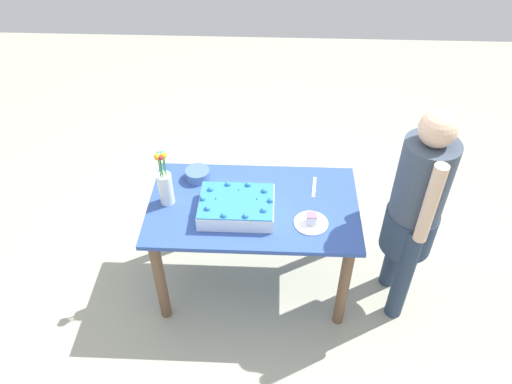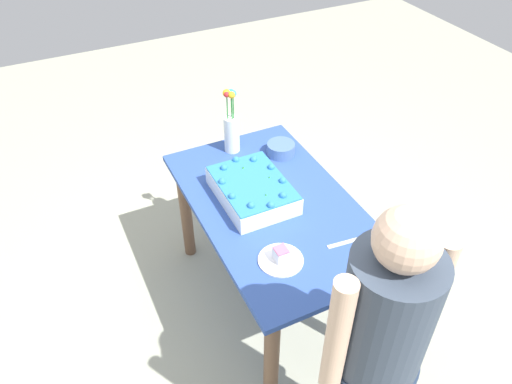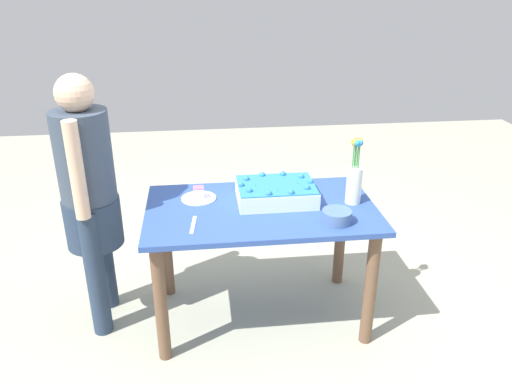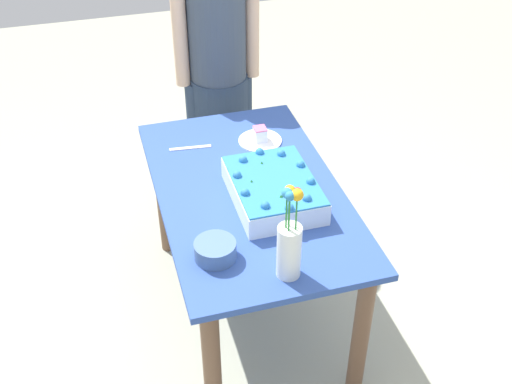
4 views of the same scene
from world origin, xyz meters
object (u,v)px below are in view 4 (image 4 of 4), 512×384
person_standing (218,66)px  serving_plate_with_slice (260,138)px  sheet_cake (273,189)px  cake_knife (190,148)px  fruit_bowl (215,250)px  flower_vase (290,243)px

person_standing → serving_plate_with_slice: bearing=5.5°
sheet_cake → person_standing: size_ratio=0.30×
cake_knife → fruit_bowl: size_ratio=1.23×
flower_vase → person_standing: (1.47, -0.09, -0.03)m
fruit_bowl → person_standing: person_standing is taller
serving_plate_with_slice → flower_vase: bearing=170.4°
flower_vase → fruit_bowl: bearing=56.2°
serving_plate_with_slice → sheet_cake: bearing=170.6°
serving_plate_with_slice → person_standing: size_ratio=0.14×
fruit_bowl → sheet_cake: bearing=-48.2°
serving_plate_with_slice → person_standing: (0.60, 0.06, 0.09)m
sheet_cake → cake_knife: (0.48, 0.25, -0.05)m
serving_plate_with_slice → cake_knife: bearing=84.2°
cake_knife → person_standing: 0.63m
serving_plate_with_slice → flower_vase: size_ratio=0.53×
person_standing → flower_vase: bearing=-3.5°
serving_plate_with_slice → cake_knife: serving_plate_with_slice is taller
serving_plate_with_slice → person_standing: person_standing is taller
flower_vase → person_standing: size_ratio=0.26×
sheet_cake → cake_knife: size_ratio=2.30×
flower_vase → fruit_bowl: size_ratio=2.44×
sheet_cake → fruit_bowl: bearing=131.8°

